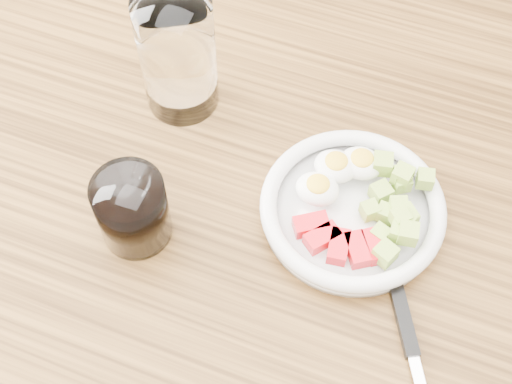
% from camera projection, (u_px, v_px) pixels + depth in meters
% --- Properties ---
extents(dining_table, '(1.50, 0.90, 0.77)m').
position_uv_depth(dining_table, '(261.00, 256.00, 0.87)').
color(dining_table, brown).
rests_on(dining_table, ground).
extents(bowl, '(0.20, 0.20, 0.05)m').
position_uv_depth(bowl, '(353.00, 206.00, 0.77)').
color(bowl, silver).
rests_on(bowl, dining_table).
extents(fork, '(0.12, 0.20, 0.01)m').
position_uv_depth(fork, '(408.00, 335.00, 0.71)').
color(fork, black).
rests_on(fork, dining_table).
extents(water_glass, '(0.09, 0.09, 0.16)m').
position_uv_depth(water_glass, '(178.00, 54.00, 0.81)').
color(water_glass, white).
rests_on(water_glass, dining_table).
extents(coffee_glass, '(0.08, 0.08, 0.09)m').
position_uv_depth(coffee_glass, '(132.00, 210.00, 0.74)').
color(coffee_glass, white).
rests_on(coffee_glass, dining_table).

